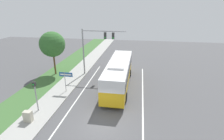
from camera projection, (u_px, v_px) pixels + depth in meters
name	position (u px, v px, depth m)	size (l,w,h in m)	color
ground_plane	(101.00, 124.00, 15.32)	(80.00, 80.00, 0.00)	#4C4C4F
sidewalk	(36.00, 117.00, 16.22)	(2.80, 80.00, 0.12)	#9E9E99
grass_verge	(6.00, 114.00, 16.71)	(3.60, 80.00, 0.10)	#3D6633
lane_divider_near	(63.00, 120.00, 15.85)	(0.14, 30.00, 0.01)	silver
lane_divider_far	(143.00, 128.00, 14.78)	(0.14, 30.00, 0.01)	silver
bus	(119.00, 72.00, 21.85)	(2.70, 11.65, 3.49)	gold
signal_gantry	(95.00, 43.00, 24.48)	(6.17, 0.41, 6.76)	#939399
pedestrian_signal	(35.00, 92.00, 16.40)	(0.28, 0.34, 3.18)	#939399
street_sign	(66.00, 77.00, 20.36)	(1.62, 0.08, 2.56)	#939399
utility_cabinet	(28.00, 116.00, 15.32)	(0.72, 0.45, 1.00)	#B7B29E
roadside_tree	(52.00, 44.00, 24.79)	(3.60, 3.60, 6.30)	brown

